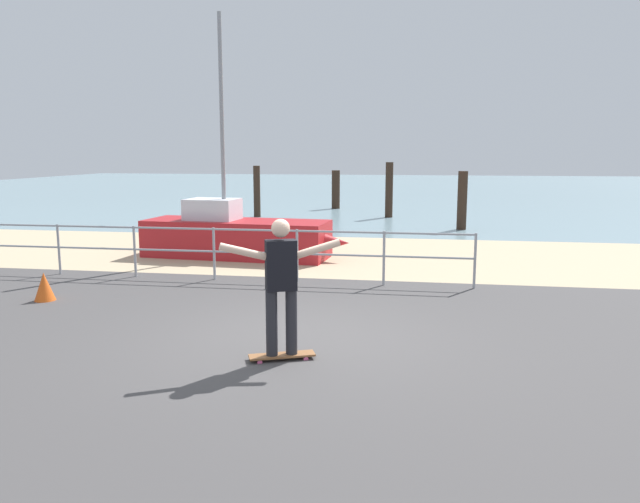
% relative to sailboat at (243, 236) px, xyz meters
% --- Properties ---
extents(ground_plane, '(24.00, 10.00, 0.04)m').
position_rel_sailboat_xyz_m(ground_plane, '(2.58, -7.20, -0.53)').
color(ground_plane, '#474444').
rests_on(ground_plane, ground).
extents(beach_strip, '(24.00, 6.00, 0.04)m').
position_rel_sailboat_xyz_m(beach_strip, '(2.58, 0.80, -0.53)').
color(beach_strip, tan).
rests_on(beach_strip, ground).
extents(sea_surface, '(72.00, 50.00, 0.04)m').
position_rel_sailboat_xyz_m(sea_surface, '(2.58, 28.80, -0.53)').
color(sea_surface, '#75939E').
rests_on(sea_surface, ground).
extents(railing_fence, '(10.03, 0.05, 1.05)m').
position_rel_sailboat_xyz_m(railing_fence, '(0.19, -2.60, 0.17)').
color(railing_fence, '#9EA0A5').
rests_on(railing_fence, ground).
extents(sailboat, '(5.02, 1.76, 5.66)m').
position_rel_sailboat_xyz_m(sailboat, '(0.00, 0.00, 0.00)').
color(sailboat, '#B21E23').
rests_on(sailboat, ground).
extents(skateboard, '(0.82, 0.49, 0.08)m').
position_rel_sailboat_xyz_m(skateboard, '(2.55, -6.97, -0.46)').
color(skateboard, brown).
rests_on(skateboard, ground).
extents(skateboarder, '(1.37, 0.63, 1.65)m').
position_rel_sailboat_xyz_m(skateboarder, '(2.55, -6.97, 0.49)').
color(skateboarder, '#26262B').
rests_on(skateboarder, skateboard).
extents(groyne_post_0, '(0.26, 0.26, 1.99)m').
position_rel_sailboat_xyz_m(groyne_post_0, '(-2.07, 8.90, 0.47)').
color(groyne_post_0, '#332319').
rests_on(groyne_post_0, ground).
extents(groyne_post_1, '(0.36, 0.36, 1.71)m').
position_rel_sailboat_xyz_m(groyne_post_1, '(0.46, 12.89, 0.33)').
color(groyne_post_1, '#332319').
rests_on(groyne_post_1, ground).
extents(groyne_post_2, '(0.29, 0.29, 2.13)m').
position_rel_sailboat_xyz_m(groyne_post_2, '(2.98, 9.59, 0.54)').
color(groyne_post_2, '#332319').
rests_on(groyne_post_2, ground).
extents(groyne_post_3, '(0.31, 0.31, 1.91)m').
position_rel_sailboat_xyz_m(groyne_post_3, '(5.50, 6.20, 0.43)').
color(groyne_post_3, '#332319').
rests_on(groyne_post_3, ground).
extents(traffic_cone, '(0.36, 0.36, 0.50)m').
position_rel_sailboat_xyz_m(traffic_cone, '(-2.08, -4.73, -0.28)').
color(traffic_cone, '#E55919').
rests_on(traffic_cone, ground).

